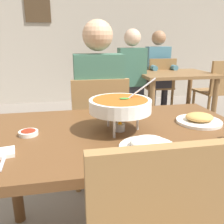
# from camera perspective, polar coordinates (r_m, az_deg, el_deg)

# --- Properties ---
(cafe_rear_partition) EXTENTS (10.00, 0.10, 3.00)m
(cafe_rear_partition) POSITION_cam_1_polar(r_m,az_deg,el_deg) (4.79, -8.68, 20.54)
(cafe_rear_partition) COLOR #BCB2A3
(cafe_rear_partition) RESTS_ON ground_plane
(picture_frame_hung) EXTENTS (0.44, 0.03, 0.56)m
(picture_frame_hung) POSITION_cam_1_polar(r_m,az_deg,el_deg) (4.77, -17.34, 23.06)
(picture_frame_hung) COLOR #4C3823
(dining_table_main) EXTENTS (1.31, 0.81, 0.74)m
(dining_table_main) POSITION_cam_1_polar(r_m,az_deg,el_deg) (1.24, 1.34, -9.02)
(dining_table_main) COLOR brown
(dining_table_main) RESTS_ON ground_plane
(chair_diner_main) EXTENTS (0.44, 0.44, 0.90)m
(chair_diner_main) POSITION_cam_1_polar(r_m,az_deg,el_deg) (1.92, -3.11, -3.33)
(chair_diner_main) COLOR olive
(chair_diner_main) RESTS_ON ground_plane
(diner_main) EXTENTS (0.40, 0.45, 1.31)m
(diner_main) POSITION_cam_1_polar(r_m,az_deg,el_deg) (1.88, -3.36, 3.78)
(diner_main) COLOR #2D2D38
(diner_main) RESTS_ON ground_plane
(curry_bowl) EXTENTS (0.33, 0.30, 0.26)m
(curry_bowl) POSITION_cam_1_polar(r_m,az_deg,el_deg) (1.15, 1.97, 1.50)
(curry_bowl) COLOR silver
(curry_bowl) RESTS_ON dining_table_main
(rice_plate) EXTENTS (0.24, 0.24, 0.06)m
(rice_plate) POSITION_cam_1_polar(r_m,az_deg,el_deg) (0.99, 8.62, -7.87)
(rice_plate) COLOR white
(rice_plate) RESTS_ON dining_table_main
(appetizer_plate) EXTENTS (0.24, 0.24, 0.06)m
(appetizer_plate) POSITION_cam_1_polar(r_m,az_deg,el_deg) (1.38, 20.01, -1.64)
(appetizer_plate) COLOR white
(appetizer_plate) RESTS_ON dining_table_main
(sauce_dish) EXTENTS (0.09, 0.09, 0.02)m
(sauce_dish) POSITION_cam_1_polar(r_m,az_deg,el_deg) (1.20, -19.26, -4.70)
(sauce_dish) COLOR white
(sauce_dish) RESTS_ON dining_table_main
(spoon_utensil) EXTENTS (0.02, 0.17, 0.01)m
(spoon_utensil) POSITION_cam_1_polar(r_m,az_deg,el_deg) (0.99, -24.39, -10.33)
(spoon_utensil) COLOR silver
(spoon_utensil) RESTS_ON dining_table_main
(dining_table_far) EXTENTS (1.00, 0.80, 0.74)m
(dining_table_far) POSITION_cam_1_polar(r_m,az_deg,el_deg) (3.50, 14.51, 6.97)
(dining_table_far) COLOR brown
(dining_table_far) RESTS_ON ground_plane
(chair_bg_left) EXTENTS (0.46, 0.46, 0.90)m
(chair_bg_left) POSITION_cam_1_polar(r_m,az_deg,el_deg) (3.92, 11.21, 6.76)
(chair_bg_left) COLOR olive
(chair_bg_left) RESTS_ON ground_plane
(chair_bg_middle) EXTENTS (0.45, 0.45, 0.90)m
(chair_bg_middle) POSITION_cam_1_polar(r_m,az_deg,el_deg) (3.41, 3.29, 5.60)
(chair_bg_middle) COLOR olive
(chair_bg_middle) RESTS_ON ground_plane
(chair_bg_right) EXTENTS (0.48, 0.48, 0.90)m
(chair_bg_right) POSITION_cam_1_polar(r_m,az_deg,el_deg) (3.85, 2.97, 6.88)
(chair_bg_right) COLOR olive
(chair_bg_right) RESTS_ON ground_plane
(chair_bg_corner) EXTENTS (0.46, 0.46, 0.90)m
(chair_bg_corner) POSITION_cam_1_polar(r_m,az_deg,el_deg) (3.79, 23.89, 5.31)
(chair_bg_corner) COLOR olive
(chair_bg_corner) RESTS_ON ground_plane
(patron_bg_left) EXTENTS (0.40, 0.45, 1.31)m
(patron_bg_left) POSITION_cam_1_polar(r_m,az_deg,el_deg) (3.94, 10.91, 10.30)
(patron_bg_left) COLOR #2D2D38
(patron_bg_left) RESTS_ON ground_plane
(patron_bg_middle) EXTENTS (0.40, 0.45, 1.31)m
(patron_bg_middle) POSITION_cam_1_polar(r_m,az_deg,el_deg) (3.32, 4.51, 9.39)
(patron_bg_middle) COLOR #2D2D38
(patron_bg_middle) RESTS_ON ground_plane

